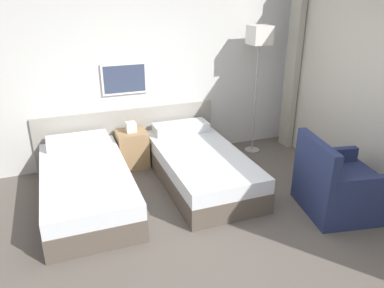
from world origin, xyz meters
TOP-DOWN VIEW (x-y plane):
  - ground_plane at (0.00, 0.00)m, footprint 16.00×16.00m
  - wall_headboard at (-0.03, 2.31)m, footprint 10.00×0.10m
  - bed_near_door at (-1.22, 1.25)m, footprint 1.01×2.04m
  - bed_near_window at (0.26, 1.25)m, footprint 1.01×2.04m
  - nightstand at (-0.48, 2.02)m, footprint 0.43×0.37m
  - floor_lamp at (1.43, 1.91)m, footprint 0.30×0.30m
  - armchair at (1.51, 0.02)m, footprint 0.99×0.98m

SIDE VIEW (x-z plane):
  - ground_plane at x=0.00m, z-range 0.00..0.00m
  - bed_near_door at x=-1.22m, z-range -0.06..0.52m
  - bed_near_window at x=0.26m, z-range -0.06..0.52m
  - nightstand at x=-0.48m, z-range -0.06..0.62m
  - armchair at x=1.51m, z-range -0.17..0.74m
  - wall_headboard at x=-0.03m, z-range -0.05..2.65m
  - floor_lamp at x=1.43m, z-range 0.73..2.66m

